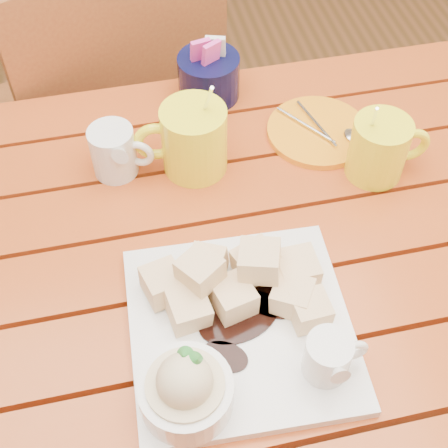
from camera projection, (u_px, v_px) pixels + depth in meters
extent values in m
plane|color=brown|center=(208.00, 442.00, 1.47)|extent=(5.00, 5.00, 0.00)
cube|color=#A73715|center=(234.00, 413.00, 0.75)|extent=(1.20, 0.11, 0.03)
cube|color=#A73715|center=(215.00, 331.00, 0.82)|extent=(1.20, 0.11, 0.03)
cube|color=#A73715|center=(198.00, 262.00, 0.89)|extent=(1.20, 0.11, 0.03)
cube|color=#A73715|center=(184.00, 203.00, 0.96)|extent=(1.20, 0.11, 0.03)
cube|color=#A73715|center=(172.00, 152.00, 1.03)|extent=(1.20, 0.11, 0.03)
cube|color=#A73715|center=(161.00, 107.00, 1.10)|extent=(1.20, 0.11, 0.03)
cube|color=#A73715|center=(162.00, 124.00, 1.15)|extent=(1.12, 0.04, 0.08)
cylinder|color=#A73715|center=(403.00, 194.00, 1.47)|extent=(0.06, 0.06, 0.72)
cube|color=white|center=(240.00, 328.00, 0.80)|extent=(0.29, 0.29, 0.02)
cube|color=gold|center=(163.00, 283.00, 0.81)|extent=(0.06, 0.06, 0.04)
cube|color=gold|center=(310.00, 310.00, 0.78)|extent=(0.05, 0.05, 0.04)
cube|color=gold|center=(200.00, 271.00, 0.78)|extent=(0.07, 0.07, 0.04)
cube|color=gold|center=(259.00, 261.00, 0.79)|extent=(0.06, 0.06, 0.04)
cube|color=gold|center=(256.00, 262.00, 0.83)|extent=(0.06, 0.06, 0.04)
cube|color=gold|center=(188.00, 308.00, 0.79)|extent=(0.06, 0.06, 0.04)
cube|color=gold|center=(233.00, 297.00, 0.80)|extent=(0.06, 0.06, 0.04)
cube|color=gold|center=(297.00, 269.00, 0.82)|extent=(0.05, 0.05, 0.04)
cube|color=gold|center=(293.00, 297.00, 0.80)|extent=(0.07, 0.07, 0.04)
cube|color=gold|center=(207.00, 267.00, 0.83)|extent=(0.07, 0.07, 0.04)
cylinder|color=white|center=(186.00, 393.00, 0.71)|extent=(0.11, 0.11, 0.04)
cylinder|color=beige|center=(185.00, 389.00, 0.70)|extent=(0.09, 0.09, 0.03)
sphere|color=beige|center=(185.00, 381.00, 0.69)|extent=(0.06, 0.06, 0.06)
cone|color=#2C8631|center=(196.00, 361.00, 0.67)|extent=(0.04, 0.04, 0.03)
cone|color=#2C8631|center=(184.00, 355.00, 0.68)|extent=(0.03, 0.03, 0.03)
cylinder|color=white|center=(327.00, 357.00, 0.73)|extent=(0.06, 0.06, 0.06)
cylinder|color=black|center=(330.00, 346.00, 0.71)|extent=(0.04, 0.04, 0.01)
cone|color=white|center=(338.00, 370.00, 0.70)|extent=(0.02, 0.02, 0.03)
torus|color=white|center=(353.00, 351.00, 0.74)|extent=(0.04, 0.01, 0.04)
cylinder|color=yellow|center=(194.00, 140.00, 0.95)|extent=(0.10, 0.10, 0.11)
cylinder|color=black|center=(193.00, 116.00, 0.91)|extent=(0.09, 0.09, 0.01)
torus|color=yellow|center=(156.00, 142.00, 0.94)|extent=(0.07, 0.03, 0.07)
cylinder|color=silver|center=(203.00, 114.00, 0.93)|extent=(0.02, 0.07, 0.15)
cylinder|color=yellow|center=(378.00, 149.00, 0.95)|extent=(0.09, 0.09, 0.10)
cylinder|color=black|center=(384.00, 128.00, 0.91)|extent=(0.07, 0.07, 0.01)
torus|color=yellow|center=(410.00, 145.00, 0.95)|extent=(0.06, 0.02, 0.06)
cylinder|color=silver|center=(371.00, 129.00, 0.92)|extent=(0.03, 0.06, 0.13)
cylinder|color=white|center=(113.00, 151.00, 0.95)|extent=(0.07, 0.07, 0.08)
cylinder|color=white|center=(110.00, 134.00, 0.92)|extent=(0.06, 0.06, 0.01)
cone|color=white|center=(113.00, 154.00, 0.91)|extent=(0.03, 0.03, 0.03)
torus|color=white|center=(140.00, 146.00, 0.96)|extent=(0.05, 0.03, 0.05)
cylinder|color=black|center=(209.00, 77.00, 1.07)|extent=(0.11, 0.11, 0.08)
cube|color=#F141AB|center=(200.00, 53.00, 1.03)|extent=(0.04, 0.02, 0.05)
cube|color=white|center=(215.00, 49.00, 1.03)|extent=(0.04, 0.02, 0.05)
cube|color=#F141AB|center=(211.00, 55.00, 1.02)|extent=(0.04, 0.03, 0.05)
cylinder|color=orange|center=(318.00, 132.00, 1.03)|extent=(0.17, 0.17, 0.01)
cylinder|color=silver|center=(306.00, 125.00, 1.03)|extent=(0.07, 0.10, 0.01)
cylinder|color=silver|center=(317.00, 124.00, 1.03)|extent=(0.03, 0.12, 0.01)
ellipsoid|color=silver|center=(351.00, 135.00, 1.01)|extent=(0.02, 0.03, 0.01)
ellipsoid|color=silver|center=(359.00, 134.00, 1.02)|extent=(0.02, 0.03, 0.01)
cube|color=brown|center=(104.00, 113.00, 1.51)|extent=(0.56, 0.56, 0.03)
cylinder|color=brown|center=(147.00, 115.00, 1.86)|extent=(0.04, 0.04, 0.44)
cylinder|color=brown|center=(27.00, 163.00, 1.73)|extent=(0.04, 0.04, 0.44)
cylinder|color=brown|center=(211.00, 196.00, 1.66)|extent=(0.04, 0.04, 0.44)
cylinder|color=brown|center=(81.00, 256.00, 1.53)|extent=(0.04, 0.04, 0.44)
cube|color=brown|center=(127.00, 76.00, 1.22)|extent=(0.42, 0.17, 0.46)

